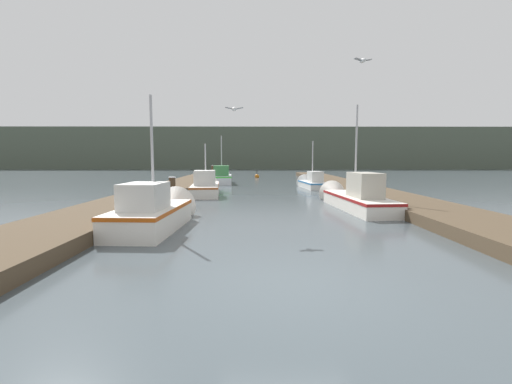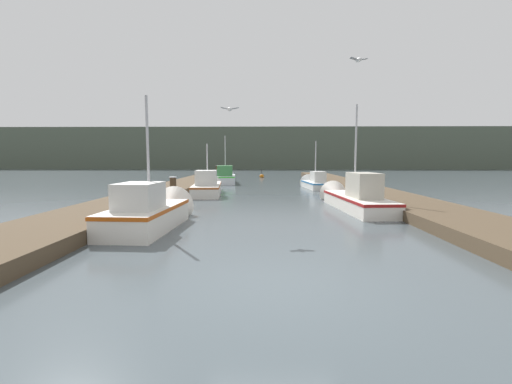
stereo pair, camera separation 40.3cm
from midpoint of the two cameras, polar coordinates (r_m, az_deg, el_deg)
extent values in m
plane|color=#424C51|center=(5.89, 3.70, -15.39)|extent=(200.00, 200.00, 0.00)
cube|color=#4C3D2B|center=(22.25, -14.55, 0.56)|extent=(2.73, 40.00, 0.37)
cube|color=#4C3D2B|center=(22.45, 15.86, 0.57)|extent=(2.73, 40.00, 0.37)
cube|color=#4C5647|center=(70.61, -0.01, 7.15)|extent=(120.00, 16.00, 7.74)
cube|color=silver|center=(10.55, -18.17, -4.23)|extent=(1.70, 3.73, 0.70)
cube|color=#B94E11|center=(10.51, -18.22, -2.68)|extent=(1.74, 3.76, 0.10)
cone|color=silver|center=(12.68, -14.54, -2.49)|extent=(1.49, 0.96, 1.45)
cube|color=silver|center=(10.03, -19.22, -0.66)|extent=(1.13, 1.44, 0.73)
cylinder|color=#B2B2B7|center=(10.66, -17.98, 6.52)|extent=(0.08, 0.08, 3.25)
cube|color=silver|center=(14.58, 15.89, -1.70)|extent=(1.80, 5.24, 0.58)
cube|color=maroon|center=(14.56, 15.92, -0.81)|extent=(1.83, 5.27, 0.10)
cone|color=silver|center=(17.49, 12.35, -0.41)|extent=(1.42, 1.13, 1.35)
cube|color=#B2AD9E|center=(13.91, 16.91, 1.11)|extent=(1.05, 1.70, 0.96)
cylinder|color=#B2B2B7|center=(14.83, 15.60, 6.72)|extent=(0.08, 0.08, 3.71)
cube|color=silver|center=(19.83, -8.99, 0.42)|extent=(1.90, 4.80, 0.62)
cube|color=#AC5A2C|center=(19.81, -9.00, 1.13)|extent=(1.93, 4.83, 0.10)
cone|color=silver|center=(22.68, -8.57, 1.08)|extent=(1.49, 1.19, 1.40)
cube|color=silver|center=(19.19, -9.12, 2.37)|extent=(1.26, 1.62, 0.81)
cylinder|color=#B2B2B7|center=(20.10, -9.00, 4.68)|extent=(0.08, 0.08, 2.32)
cube|color=silver|center=(24.12, 9.05, 1.18)|extent=(1.67, 3.72, 0.48)
cube|color=teal|center=(24.11, 9.05, 1.60)|extent=(1.71, 3.75, 0.10)
cone|color=silver|center=(26.17, 7.84, 1.55)|extent=(1.31, 0.77, 1.26)
cube|color=silver|center=(23.65, 9.35, 2.54)|extent=(0.94, 1.44, 0.72)
cylinder|color=#B2B2B7|center=(24.31, 8.94, 5.08)|extent=(0.08, 0.08, 2.80)
cube|color=silver|center=(28.29, -6.16, 2.08)|extent=(1.88, 4.07, 0.67)
cube|color=green|center=(28.28, -6.17, 2.64)|extent=(1.92, 4.10, 0.10)
cone|color=silver|center=(30.77, -6.03, 2.37)|extent=(1.59, 1.11, 1.52)
cube|color=#387A42|center=(27.76, -6.21, 3.55)|extent=(1.31, 1.72, 0.82)
cylinder|color=#B2B2B7|center=(28.54, -6.19, 6.05)|extent=(0.08, 0.08, 3.25)
cylinder|color=#473523|center=(17.49, -14.41, 0.46)|extent=(0.32, 0.32, 1.14)
cylinder|color=silver|center=(17.45, -14.46, 2.39)|extent=(0.36, 0.36, 0.04)
cylinder|color=#473523|center=(33.92, -7.60, 3.23)|extent=(0.22, 0.22, 1.34)
cylinder|color=silver|center=(33.90, -7.62, 4.39)|extent=(0.26, 0.26, 0.04)
cylinder|color=#473523|center=(27.41, -8.97, 2.17)|extent=(0.21, 0.21, 0.91)
cylinder|color=silver|center=(27.38, -8.99, 3.16)|extent=(0.24, 0.24, 0.04)
sphere|color=#BF6513|center=(36.71, -0.15, 2.62)|extent=(0.47, 0.47, 0.47)
cylinder|color=black|center=(36.69, -0.15, 3.38)|extent=(0.06, 0.06, 0.50)
ellipsoid|color=white|center=(10.82, -4.75, 13.61)|extent=(0.16, 0.29, 0.12)
cube|color=gray|center=(10.82, -5.50, 13.71)|extent=(0.28, 0.14, 0.07)
cube|color=gray|center=(10.83, -4.00, 13.72)|extent=(0.28, 0.14, 0.07)
ellipsoid|color=white|center=(11.06, 16.32, 20.28)|extent=(0.21, 0.31, 0.12)
cube|color=gray|center=(11.14, 16.96, 20.27)|extent=(0.29, 0.19, 0.07)
cube|color=gray|center=(11.00, 15.68, 20.49)|extent=(0.29, 0.19, 0.07)
camera|label=1|loc=(0.20, -90.71, -0.07)|focal=24.00mm
camera|label=2|loc=(0.20, 89.29, 0.07)|focal=24.00mm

